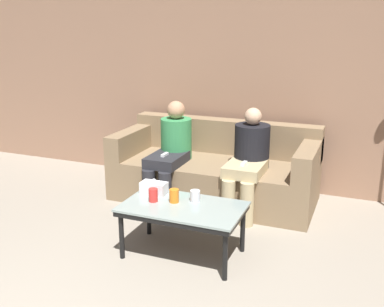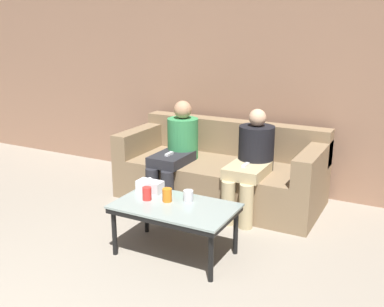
{
  "view_description": "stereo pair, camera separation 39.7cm",
  "coord_description": "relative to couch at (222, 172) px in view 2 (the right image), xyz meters",
  "views": [
    {
      "loc": [
        1.48,
        -1.04,
        1.82
      ],
      "look_at": [
        0.0,
        2.62,
        0.67
      ],
      "focal_mm": 42.0,
      "sensor_mm": 36.0,
      "label": 1
    },
    {
      "loc": [
        1.84,
        -0.87,
        1.82
      ],
      "look_at": [
        0.0,
        2.62,
        0.67
      ],
      "focal_mm": 42.0,
      "sensor_mm": 36.0,
      "label": 2
    }
  ],
  "objects": [
    {
      "name": "seated_person_left_end",
      "position": [
        -0.41,
        -0.23,
        0.26
      ],
      "size": [
        0.33,
        0.71,
        1.05
      ],
      "color": "#28282D",
      "rests_on": "ground_plane"
    },
    {
      "name": "cup_near_left",
      "position": [
        0.23,
        -1.18,
        0.18
      ],
      "size": [
        0.08,
        0.08,
        0.09
      ],
      "color": "silver",
      "rests_on": "coffee_table"
    },
    {
      "name": "coffee_table",
      "position": [
        0.17,
        -1.31,
        0.09
      ],
      "size": [
        0.96,
        0.57,
        0.43
      ],
      "color": "#8C9E99",
      "rests_on": "ground_plane"
    },
    {
      "name": "tissue_box",
      "position": [
        -0.16,
        -1.15,
        0.18
      ],
      "size": [
        0.22,
        0.12,
        0.13
      ],
      "color": "white",
      "rests_on": "coffee_table"
    },
    {
      "name": "couch",
      "position": [
        0.0,
        0.0,
        0.0
      ],
      "size": [
        2.12,
        0.94,
        0.8
      ],
      "color": "#897051",
      "rests_on": "ground_plane"
    },
    {
      "name": "cup_far_center",
      "position": [
        0.08,
        -1.27,
        0.19
      ],
      "size": [
        0.08,
        0.08,
        0.11
      ],
      "color": "orange",
      "rests_on": "coffee_table"
    },
    {
      "name": "wall_back",
      "position": [
        0.0,
        0.54,
        1.0
      ],
      "size": [
        12.0,
        0.06,
        2.6
      ],
      "color": "#9E755B",
      "rests_on": "ground_plane"
    },
    {
      "name": "cup_near_right",
      "position": [
        -0.08,
        -1.31,
        0.19
      ],
      "size": [
        0.07,
        0.07,
        0.11
      ],
      "color": "red",
      "rests_on": "coffee_table"
    },
    {
      "name": "seated_person_mid_left",
      "position": [
        0.41,
        -0.22,
        0.26
      ],
      "size": [
        0.35,
        0.71,
        1.03
      ],
      "color": "tan",
      "rests_on": "ground_plane"
    }
  ]
}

